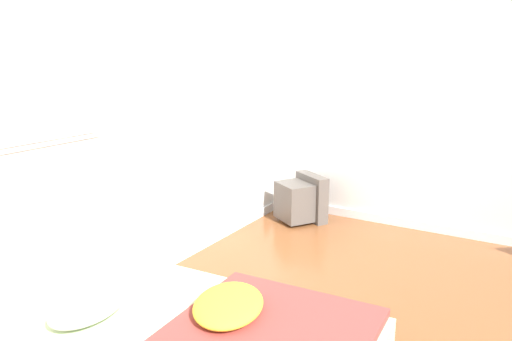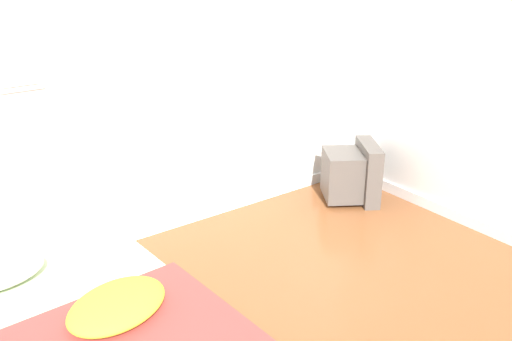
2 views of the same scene
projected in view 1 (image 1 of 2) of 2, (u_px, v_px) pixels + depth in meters
wall_back at (89, 121)px, 3.27m from camera, size 7.69×0.08×2.60m
crt_tv at (301, 200)px, 5.19m from camera, size 0.57×0.57×0.48m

